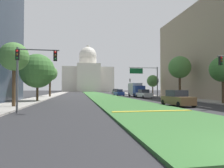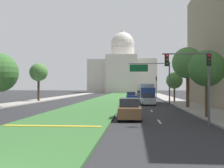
{
  "view_description": "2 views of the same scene",
  "coord_description": "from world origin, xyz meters",
  "px_view_note": "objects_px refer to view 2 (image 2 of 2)",
  "views": [
    {
      "loc": [
        -5.76,
        -4.06,
        1.94
      ],
      "look_at": [
        2.31,
        42.44,
        3.04
      ],
      "focal_mm": 30.93,
      "sensor_mm": 36.0,
      "label": 1
    },
    {
      "loc": [
        5.33,
        -6.77,
        2.74
      ],
      "look_at": [
        1.78,
        36.55,
        3.17
      ],
      "focal_mm": 42.98,
      "sensor_mm": 36.0,
      "label": 2
    }
  ],
  "objects_px": {
    "traffic_light_near_right": "(196,71)",
    "street_tree_left_far": "(39,73)",
    "sedan_midblock": "(148,99)",
    "street_tree_right_mid": "(188,63)",
    "capitol_building": "(123,71)",
    "sedan_lead_stopped": "(129,110)",
    "sedan_distant": "(131,96)",
    "sedan_far_horizon": "(140,94)",
    "street_tree_right_near": "(207,69)",
    "overhead_guide_sign": "(154,74)",
    "street_tree_right_far": "(174,81)",
    "box_truck_delivery": "(147,93)",
    "traffic_light_far_right": "(156,84)"
  },
  "relations": [
    {
      "from": "traffic_light_near_right",
      "to": "overhead_guide_sign",
      "type": "relative_size",
      "value": 0.8
    },
    {
      "from": "sedan_far_horizon",
      "to": "box_truck_delivery",
      "type": "bearing_deg",
      "value": -88.31
    },
    {
      "from": "sedan_midblock",
      "to": "street_tree_right_mid",
      "type": "bearing_deg",
      "value": -49.41
    },
    {
      "from": "traffic_light_near_right",
      "to": "box_truck_delivery",
      "type": "bearing_deg",
      "value": 94.27
    },
    {
      "from": "sedan_distant",
      "to": "sedan_far_horizon",
      "type": "relative_size",
      "value": 1.01
    },
    {
      "from": "street_tree_right_near",
      "to": "traffic_light_near_right",
      "type": "bearing_deg",
      "value": -112.89
    },
    {
      "from": "overhead_guide_sign",
      "to": "sedan_lead_stopped",
      "type": "bearing_deg",
      "value": -100.14
    },
    {
      "from": "street_tree_right_near",
      "to": "sedan_distant",
      "type": "xyz_separation_m",
      "value": [
        -6.79,
        29.31,
        -3.47
      ]
    },
    {
      "from": "sedan_midblock",
      "to": "sedan_far_horizon",
      "type": "bearing_deg",
      "value": 90.8
    },
    {
      "from": "traffic_light_near_right",
      "to": "street_tree_left_far",
      "type": "height_order",
      "value": "street_tree_left_far"
    },
    {
      "from": "sedan_far_horizon",
      "to": "traffic_light_far_right",
      "type": "bearing_deg",
      "value": -59.8
    },
    {
      "from": "overhead_guide_sign",
      "to": "street_tree_right_mid",
      "type": "height_order",
      "value": "street_tree_right_mid"
    },
    {
      "from": "sedan_lead_stopped",
      "to": "sedan_distant",
      "type": "height_order",
      "value": "sedan_lead_stopped"
    },
    {
      "from": "sedan_lead_stopped",
      "to": "sedan_distant",
      "type": "distance_m",
      "value": 30.41
    },
    {
      "from": "street_tree_left_far",
      "to": "sedan_lead_stopped",
      "type": "distance_m",
      "value": 30.96
    },
    {
      "from": "sedan_lead_stopped",
      "to": "sedan_far_horizon",
      "type": "xyz_separation_m",
      "value": [
        2.02,
        46.4,
        0.02
      ]
    },
    {
      "from": "street_tree_right_mid",
      "to": "sedan_midblock",
      "type": "bearing_deg",
      "value": 130.59
    },
    {
      "from": "traffic_light_near_right",
      "to": "street_tree_right_mid",
      "type": "bearing_deg",
      "value": 81.01
    },
    {
      "from": "overhead_guide_sign",
      "to": "sedan_far_horizon",
      "type": "height_order",
      "value": "overhead_guide_sign"
    },
    {
      "from": "sedan_midblock",
      "to": "capitol_building",
      "type": "bearing_deg",
      "value": 94.96
    },
    {
      "from": "overhead_guide_sign",
      "to": "street_tree_right_near",
      "type": "xyz_separation_m",
      "value": [
        3.22,
        -17.83,
        -0.4
      ]
    },
    {
      "from": "street_tree_right_near",
      "to": "street_tree_right_mid",
      "type": "height_order",
      "value": "street_tree_right_mid"
    },
    {
      "from": "capitol_building",
      "to": "street_tree_right_mid",
      "type": "bearing_deg",
      "value": -82.35
    },
    {
      "from": "street_tree_right_mid",
      "to": "sedan_distant",
      "type": "height_order",
      "value": "street_tree_right_mid"
    },
    {
      "from": "traffic_light_near_right",
      "to": "street_tree_right_near",
      "type": "xyz_separation_m",
      "value": [
        1.87,
        4.43,
        0.48
      ]
    },
    {
      "from": "street_tree_left_far",
      "to": "street_tree_right_far",
      "type": "xyz_separation_m",
      "value": [
        24.63,
        0.56,
        -1.51
      ]
    },
    {
      "from": "traffic_light_far_right",
      "to": "street_tree_right_near",
      "type": "xyz_separation_m",
      "value": [
        1.03,
        -39.19,
        0.96
      ]
    },
    {
      "from": "street_tree_right_near",
      "to": "box_truck_delivery",
      "type": "xyz_separation_m",
      "value": [
        -3.93,
        23.16,
        -2.6
      ]
    },
    {
      "from": "street_tree_right_mid",
      "to": "sedan_midblock",
      "type": "height_order",
      "value": "street_tree_right_mid"
    },
    {
      "from": "street_tree_right_near",
      "to": "street_tree_left_far",
      "type": "distance_m",
      "value": 33.97
    },
    {
      "from": "street_tree_left_far",
      "to": "street_tree_right_far",
      "type": "height_order",
      "value": "street_tree_left_far"
    },
    {
      "from": "capitol_building",
      "to": "overhead_guide_sign",
      "type": "height_order",
      "value": "capitol_building"
    },
    {
      "from": "overhead_guide_sign",
      "to": "box_truck_delivery",
      "type": "distance_m",
      "value": 6.15
    },
    {
      "from": "street_tree_right_far",
      "to": "street_tree_left_far",
      "type": "bearing_deg",
      "value": -178.7
    },
    {
      "from": "sedan_distant",
      "to": "street_tree_left_far",
      "type": "bearing_deg",
      "value": -163.59
    },
    {
      "from": "street_tree_left_far",
      "to": "traffic_light_near_right",
      "type": "bearing_deg",
      "value": -52.86
    },
    {
      "from": "street_tree_right_mid",
      "to": "sedan_midblock",
      "type": "relative_size",
      "value": 1.72
    },
    {
      "from": "street_tree_right_far",
      "to": "sedan_lead_stopped",
      "type": "bearing_deg",
      "value": -106.22
    },
    {
      "from": "capitol_building",
      "to": "street_tree_right_far",
      "type": "bearing_deg",
      "value": -80.75
    },
    {
      "from": "street_tree_left_far",
      "to": "box_truck_delivery",
      "type": "distance_m",
      "value": 20.1
    },
    {
      "from": "capitol_building",
      "to": "overhead_guide_sign",
      "type": "xyz_separation_m",
      "value": [
        8.33,
        -83.85,
        -5.21
      ]
    },
    {
      "from": "sedan_midblock",
      "to": "sedan_distant",
      "type": "height_order",
      "value": "sedan_midblock"
    },
    {
      "from": "sedan_midblock",
      "to": "traffic_light_far_right",
      "type": "bearing_deg",
      "value": 81.96
    },
    {
      "from": "overhead_guide_sign",
      "to": "sedan_distant",
      "type": "distance_m",
      "value": 12.63
    },
    {
      "from": "traffic_light_near_right",
      "to": "sedan_far_horizon",
      "type": "distance_m",
      "value": 49.9
    },
    {
      "from": "box_truck_delivery",
      "to": "street_tree_left_far",
      "type": "bearing_deg",
      "value": 176.57
    },
    {
      "from": "street_tree_right_near",
      "to": "sedan_lead_stopped",
      "type": "bearing_deg",
      "value": -170.58
    },
    {
      "from": "street_tree_right_far",
      "to": "overhead_guide_sign",
      "type": "bearing_deg",
      "value": -120.57
    },
    {
      "from": "street_tree_right_near",
      "to": "street_tree_right_far",
      "type": "xyz_separation_m",
      "value": [
        0.96,
        24.9,
        -0.47
      ]
    },
    {
      "from": "capitol_building",
      "to": "street_tree_right_mid",
      "type": "distance_m",
      "value": 91.34
    }
  ]
}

